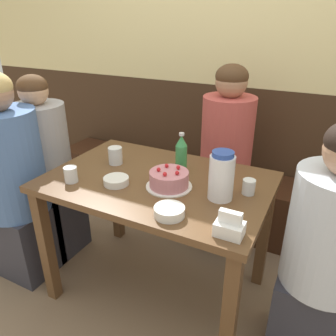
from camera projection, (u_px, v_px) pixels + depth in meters
ground_plane at (159, 287)px, 2.00m from camera, size 12.00×12.00×0.00m
back_wall at (228, 56)px, 2.32m from camera, size 4.80×0.04×2.50m
bench_seat at (209, 196)px, 2.58m from camera, size 2.68×0.38×0.43m
dining_table at (158, 198)px, 1.73m from camera, size 1.14×0.76×0.74m
birthday_cake at (169, 179)px, 1.59m from camera, size 0.23×0.23×0.10m
water_pitcher at (221, 176)px, 1.46m from camera, size 0.11×0.11×0.23m
soju_bottle at (181, 153)px, 1.73m from camera, size 0.06×0.06×0.22m
napkin_holder at (230, 227)px, 1.24m from camera, size 0.11×0.08×0.11m
bowl_soup_white at (169, 211)px, 1.37m from camera, size 0.13×0.13×0.04m
bowl_rice_small at (116, 181)px, 1.63m from camera, size 0.13×0.13×0.04m
glass_water_tall at (71, 174)px, 1.64m from camera, size 0.07×0.07×0.08m
glass_tumbler_short at (115, 156)px, 1.85m from camera, size 0.08×0.08×0.10m
glass_shot_small at (249, 187)px, 1.53m from camera, size 0.06×0.06×0.07m
person_teal_shirt at (225, 164)px, 2.19m from camera, size 0.33×0.34×1.25m
person_pale_blue_shirt at (325, 257)px, 1.39m from camera, size 0.35×0.35×1.17m
person_grey_tee at (48, 175)px, 2.12m from camera, size 0.34×0.33×1.21m
person_dark_striped at (13, 183)px, 1.89m from camera, size 0.38×0.38×1.26m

